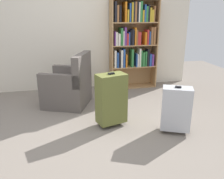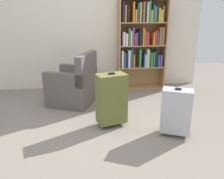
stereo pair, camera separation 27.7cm
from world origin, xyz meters
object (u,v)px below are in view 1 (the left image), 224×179
armchair (69,87)px  suitcase_silver (176,109)px  mug (99,100)px  suitcase_olive (111,99)px  bookshelf (133,40)px

armchair → suitcase_silver: bearing=-44.1°
armchair → suitcase_silver: 1.87m
mug → suitcase_silver: (0.82, -1.26, 0.29)m
armchair → suitcase_olive: armchair is taller
armchair → suitcase_silver: (1.34, -1.30, 0.02)m
suitcase_silver → mug: bearing=123.2°
armchair → bookshelf: bearing=28.6°
suitcase_olive → suitcase_silver: suitcase_olive is taller
armchair → suitcase_silver: size_ratio=1.40×
bookshelf → suitcase_silver: 2.14m
suitcase_olive → bookshelf: bearing=64.1°
bookshelf → suitcase_olive: bearing=-115.9°
mug → suitcase_silver: 1.53m
suitcase_olive → mug: bearing=92.1°
suitcase_silver → armchair: bearing=135.9°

